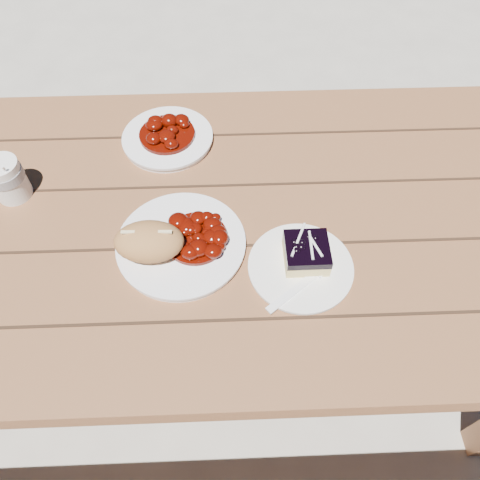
{
  "coord_description": "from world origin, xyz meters",
  "views": [
    {
      "loc": [
        0.16,
        -0.6,
        1.51
      ],
      "look_at": [
        0.17,
        -0.11,
        0.81
      ],
      "focal_mm": 35.0,
      "sensor_mm": 36.0,
      "label": 1
    }
  ],
  "objects_px": {
    "picnic_table": "(165,259)",
    "bread_roll": "(149,242)",
    "dessert_plate": "(300,267)",
    "second_plate": "(168,139)",
    "coffee_cup": "(7,179)",
    "blueberry_cake": "(306,253)",
    "main_plate": "(181,245)"
  },
  "relations": [
    {
      "from": "blueberry_cake",
      "to": "second_plate",
      "type": "height_order",
      "value": "blueberry_cake"
    },
    {
      "from": "blueberry_cake",
      "to": "second_plate",
      "type": "relative_size",
      "value": 0.4
    },
    {
      "from": "picnic_table",
      "to": "second_plate",
      "type": "height_order",
      "value": "second_plate"
    },
    {
      "from": "picnic_table",
      "to": "dessert_plate",
      "type": "xyz_separation_m",
      "value": [
        0.29,
        -0.14,
        0.17
      ]
    },
    {
      "from": "second_plate",
      "to": "picnic_table",
      "type": "bearing_deg",
      "value": -94.47
    },
    {
      "from": "blueberry_cake",
      "to": "second_plate",
      "type": "distance_m",
      "value": 0.45
    },
    {
      "from": "dessert_plate",
      "to": "second_plate",
      "type": "height_order",
      "value": "second_plate"
    },
    {
      "from": "second_plate",
      "to": "main_plate",
      "type": "bearing_deg",
      "value": -82.08
    },
    {
      "from": "main_plate",
      "to": "bread_roll",
      "type": "distance_m",
      "value": 0.07
    },
    {
      "from": "coffee_cup",
      "to": "second_plate",
      "type": "relative_size",
      "value": 0.44
    },
    {
      "from": "picnic_table",
      "to": "main_plate",
      "type": "xyz_separation_m",
      "value": [
        0.06,
        -0.08,
        0.17
      ]
    },
    {
      "from": "bread_roll",
      "to": "blueberry_cake",
      "type": "distance_m",
      "value": 0.3
    },
    {
      "from": "dessert_plate",
      "to": "blueberry_cake",
      "type": "bearing_deg",
      "value": 56.31
    },
    {
      "from": "main_plate",
      "to": "dessert_plate",
      "type": "height_order",
      "value": "main_plate"
    },
    {
      "from": "dessert_plate",
      "to": "second_plate",
      "type": "distance_m",
      "value": 0.45
    },
    {
      "from": "main_plate",
      "to": "bread_roll",
      "type": "relative_size",
      "value": 1.87
    },
    {
      "from": "main_plate",
      "to": "coffee_cup",
      "type": "relative_size",
      "value": 2.73
    },
    {
      "from": "bread_roll",
      "to": "second_plate",
      "type": "distance_m",
      "value": 0.32
    },
    {
      "from": "picnic_table",
      "to": "blueberry_cake",
      "type": "relative_size",
      "value": 24.25
    },
    {
      "from": "picnic_table",
      "to": "dessert_plate",
      "type": "bearing_deg",
      "value": -25.52
    },
    {
      "from": "picnic_table",
      "to": "second_plate",
      "type": "relative_size",
      "value": 9.77
    },
    {
      "from": "bread_roll",
      "to": "dessert_plate",
      "type": "distance_m",
      "value": 0.29
    },
    {
      "from": "main_plate",
      "to": "bread_roll",
      "type": "height_order",
      "value": "bread_roll"
    },
    {
      "from": "bread_roll",
      "to": "coffee_cup",
      "type": "height_order",
      "value": "coffee_cup"
    },
    {
      "from": "coffee_cup",
      "to": "second_plate",
      "type": "height_order",
      "value": "coffee_cup"
    },
    {
      "from": "main_plate",
      "to": "second_plate",
      "type": "distance_m",
      "value": 0.3
    },
    {
      "from": "dessert_plate",
      "to": "blueberry_cake",
      "type": "xyz_separation_m",
      "value": [
        0.01,
        0.01,
        0.03
      ]
    },
    {
      "from": "bread_roll",
      "to": "coffee_cup",
      "type": "relative_size",
      "value": 1.46
    },
    {
      "from": "main_plate",
      "to": "blueberry_cake",
      "type": "bearing_deg",
      "value": -10.5
    },
    {
      "from": "picnic_table",
      "to": "main_plate",
      "type": "relative_size",
      "value": 8.08
    },
    {
      "from": "bread_roll",
      "to": "picnic_table",
      "type": "bearing_deg",
      "value": 92.58
    },
    {
      "from": "picnic_table",
      "to": "bread_roll",
      "type": "relative_size",
      "value": 15.14
    }
  ]
}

